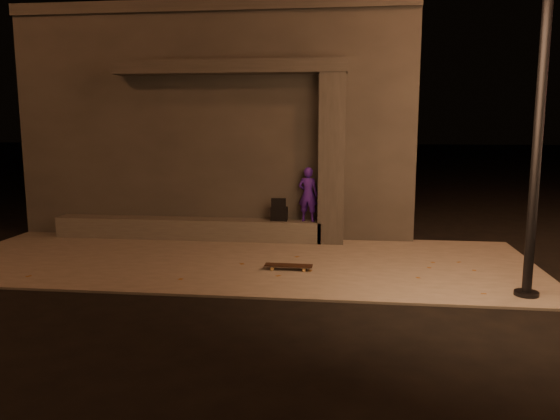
# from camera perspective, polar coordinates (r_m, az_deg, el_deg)

# --- Properties ---
(ground) EXTENTS (120.00, 120.00, 0.00)m
(ground) POSITION_cam_1_polar(r_m,az_deg,el_deg) (8.60, -7.02, -8.67)
(ground) COLOR black
(ground) RESTS_ON ground
(sidewalk) EXTENTS (11.00, 4.40, 0.04)m
(sidewalk) POSITION_cam_1_polar(r_m,az_deg,el_deg) (10.47, -4.38, -5.26)
(sidewalk) COLOR #636058
(sidewalk) RESTS_ON ground
(building) EXTENTS (9.00, 5.10, 5.22)m
(building) POSITION_cam_1_polar(r_m,az_deg,el_deg) (14.74, -4.90, 9.06)
(building) COLOR #373432
(building) RESTS_ON ground
(ledge) EXTENTS (6.00, 0.55, 0.45)m
(ledge) POSITION_cam_1_polar(r_m,az_deg,el_deg) (12.43, -9.61, -1.91)
(ledge) COLOR #504E49
(ledge) RESTS_ON sidewalk
(column) EXTENTS (0.55, 0.55, 3.60)m
(column) POSITION_cam_1_polar(r_m,az_deg,el_deg) (11.72, 5.43, 5.29)
(column) COLOR #373432
(column) RESTS_ON sidewalk
(canopy) EXTENTS (5.00, 0.70, 0.28)m
(canopy) POSITION_cam_1_polar(r_m,az_deg,el_deg) (12.06, -5.28, 14.62)
(canopy) COLOR #373432
(canopy) RESTS_ON column
(skateboarder) EXTENTS (0.48, 0.37, 1.18)m
(skateboarder) POSITION_cam_1_polar(r_m,az_deg,el_deg) (11.82, 2.95, 1.65)
(skateboarder) COLOR #4018A0
(skateboarder) RESTS_ON ledge
(backpack) EXTENTS (0.36, 0.24, 0.51)m
(backpack) POSITION_cam_1_polar(r_m,az_deg,el_deg) (11.94, -0.09, -0.28)
(backpack) COLOR black
(backpack) RESTS_ON ledge
(skateboard) EXTENTS (0.85, 0.24, 0.09)m
(skateboard) POSITION_cam_1_polar(r_m,az_deg,el_deg) (9.68, 0.91, -5.84)
(skateboard) COLOR black
(skateboard) RESTS_ON sidewalk
(street_lamp_0) EXTENTS (0.36, 0.36, 7.60)m
(street_lamp_0) POSITION_cam_1_polar(r_m,az_deg,el_deg) (8.91, 26.22, 19.08)
(street_lamp_0) COLOR black
(street_lamp_0) RESTS_ON ground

